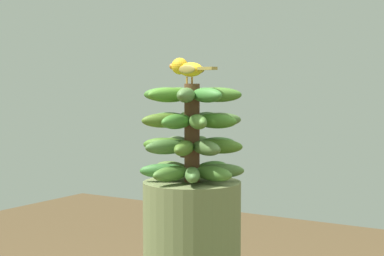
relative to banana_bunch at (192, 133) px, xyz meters
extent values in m
cylinder|color=brown|center=(0.00, 0.00, 0.00)|extent=(0.04, 0.04, 0.27)
ellipsoid|color=#3D7A35|center=(0.06, 0.04, -0.10)|extent=(0.13, 0.10, 0.04)
ellipsoid|color=#4F7D33|center=(0.02, 0.08, -0.10)|extent=(0.07, 0.13, 0.04)
ellipsoid|color=#4A7337|center=(-0.04, 0.07, -0.10)|extent=(0.10, 0.13, 0.04)
ellipsoid|color=#4D7B31|center=(-0.08, 0.02, -0.10)|extent=(0.13, 0.07, 0.04)
ellipsoid|color=#4E7537|center=(-0.07, -0.04, -0.10)|extent=(0.13, 0.10, 0.04)
ellipsoid|color=#427A2B|center=(-0.02, -0.08, -0.10)|extent=(0.07, 0.13, 0.04)
ellipsoid|color=#507027|center=(0.04, -0.06, -0.10)|extent=(0.10, 0.13, 0.04)
ellipsoid|color=#517032|center=(0.08, -0.02, -0.10)|extent=(0.13, 0.07, 0.04)
ellipsoid|color=#476E34|center=(0.04, 0.07, -0.03)|extent=(0.10, 0.13, 0.04)
ellipsoid|color=#4B7027|center=(-0.02, 0.07, -0.03)|extent=(0.07, 0.14, 0.04)
ellipsoid|color=#4D6C37|center=(-0.07, 0.04, -0.03)|extent=(0.13, 0.10, 0.04)
ellipsoid|color=#477024|center=(-0.07, -0.02, -0.03)|extent=(0.14, 0.07, 0.04)
ellipsoid|color=#40762F|center=(-0.04, -0.07, -0.03)|extent=(0.10, 0.13, 0.04)
ellipsoid|color=#4D7A35|center=(0.02, -0.07, -0.03)|extent=(0.07, 0.14, 0.04)
ellipsoid|color=#4E6C37|center=(0.07, -0.04, -0.03)|extent=(0.13, 0.10, 0.04)
ellipsoid|color=#487825|center=(0.07, 0.02, -0.03)|extent=(0.14, 0.07, 0.04)
ellipsoid|color=#517D35|center=(-0.05, 0.05, 0.04)|extent=(0.12, 0.12, 0.04)
ellipsoid|color=#427826|center=(-0.07, 0.00, 0.04)|extent=(0.13, 0.04, 0.04)
ellipsoid|color=#4A6D32|center=(-0.05, -0.05, 0.04)|extent=(0.12, 0.12, 0.04)
ellipsoid|color=#487434|center=(0.00, -0.07, 0.04)|extent=(0.04, 0.13, 0.04)
ellipsoid|color=#4C7428|center=(0.05, -0.05, 0.04)|extent=(0.12, 0.12, 0.04)
ellipsoid|color=#467137|center=(0.07, 0.00, 0.04)|extent=(0.13, 0.04, 0.04)
ellipsoid|color=#517325|center=(0.05, 0.05, 0.04)|extent=(0.12, 0.12, 0.04)
ellipsoid|color=#3E7A2A|center=(0.00, 0.07, 0.04)|extent=(0.04, 0.13, 0.04)
ellipsoid|color=#42772B|center=(0.07, 0.02, 0.10)|extent=(0.13, 0.08, 0.04)
ellipsoid|color=#467D25|center=(0.03, 0.06, 0.10)|extent=(0.09, 0.13, 0.04)
ellipsoid|color=#4B6E37|center=(-0.02, 0.07, 0.10)|extent=(0.08, 0.13, 0.04)
ellipsoid|color=#3E7B34|center=(-0.06, 0.03, 0.10)|extent=(0.13, 0.09, 0.04)
ellipsoid|color=#447427|center=(-0.07, -0.02, 0.10)|extent=(0.13, 0.08, 0.04)
ellipsoid|color=#4E7834|center=(-0.03, -0.06, 0.10)|extent=(0.09, 0.13, 0.04)
ellipsoid|color=#3E6D2E|center=(0.02, -0.07, 0.10)|extent=(0.08, 0.13, 0.04)
ellipsoid|color=#44752C|center=(0.06, -0.03, 0.10)|extent=(0.13, 0.09, 0.04)
cone|color=brown|center=(0.03, -0.02, -0.04)|extent=(0.04, 0.04, 0.06)
cylinder|color=#C68933|center=(0.00, 0.00, 0.14)|extent=(0.01, 0.01, 0.02)
cylinder|color=#C68933|center=(0.00, 0.02, 0.14)|extent=(0.01, 0.00, 0.02)
ellipsoid|color=gold|center=(0.00, 0.01, 0.17)|extent=(0.09, 0.06, 0.04)
ellipsoid|color=olive|center=(-0.01, -0.01, 0.17)|extent=(0.07, 0.03, 0.02)
ellipsoid|color=olive|center=(0.00, 0.03, 0.17)|extent=(0.07, 0.03, 0.02)
cube|color=olive|center=(-0.06, 0.03, 0.17)|extent=(0.06, 0.04, 0.01)
sphere|color=gold|center=(0.04, 0.00, 0.18)|extent=(0.05, 0.05, 0.05)
sphere|color=black|center=(0.05, 0.01, 0.18)|extent=(0.01, 0.01, 0.01)
cone|color=orange|center=(0.07, -0.01, 0.18)|extent=(0.02, 0.02, 0.02)
camera|label=1|loc=(-0.94, 1.49, 0.14)|focal=60.98mm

